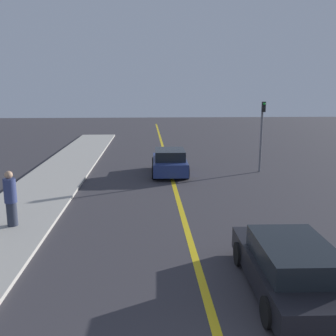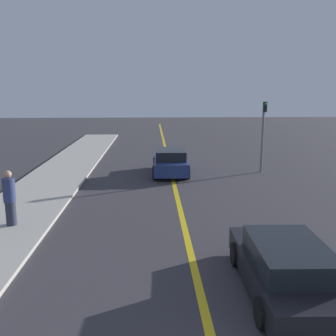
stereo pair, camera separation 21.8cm
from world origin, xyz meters
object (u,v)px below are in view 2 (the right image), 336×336
(car_near_right_lane, at_px, (286,268))
(pedestrian_mid_group, at_px, (10,198))
(car_ahead_center, at_px, (171,162))
(traffic_light, at_px, (263,129))

(car_near_right_lane, height_order, pedestrian_mid_group, pedestrian_mid_group)
(car_near_right_lane, bearing_deg, pedestrian_mid_group, 151.72)
(car_ahead_center, height_order, pedestrian_mid_group, pedestrian_mid_group)
(car_ahead_center, height_order, traffic_light, traffic_light)
(car_near_right_lane, distance_m, pedestrian_mid_group, 8.82)
(car_ahead_center, relative_size, traffic_light, 1.00)
(car_ahead_center, distance_m, traffic_light, 5.37)
(pedestrian_mid_group, relative_size, traffic_light, 0.47)
(pedestrian_mid_group, xyz_separation_m, traffic_light, (10.76, 8.15, 1.36))
(car_near_right_lane, relative_size, car_ahead_center, 1.10)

